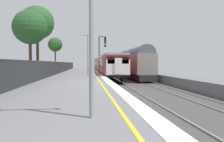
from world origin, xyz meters
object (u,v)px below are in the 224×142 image
Objects in this scene: background_tree_centre at (37,24)px; background_tree_right at (30,28)px; freight_train_adjacent_track at (118,63)px; commuter_train_at_platform at (104,64)px; signal_gantry at (101,50)px; platform_lamp_near at (91,0)px; speed_limit_sign at (99,63)px; platform_lamp_mid at (88,51)px; background_tree_left at (55,45)px.

background_tree_centre is 4.69m from background_tree_right.
commuter_train_at_platform is at bearing -115.87° from freight_train_adjacent_track.
commuter_train_at_platform is 13.50m from signal_gantry.
platform_lamp_near is 24.88m from background_tree_centre.
speed_limit_sign is at bearing -96.76° from commuter_train_at_platform.
platform_lamp_mid is at bearing -1.58° from background_tree_centre.
background_tree_right is at bearing -116.33° from commuter_train_at_platform.
speed_limit_sign is at bearing -103.80° from freight_train_adjacent_track.
platform_lamp_mid is 0.72× the size of background_tree_right.
speed_limit_sign is at bearing -17.33° from platform_lamp_mid.
background_tree_left is at bearing 92.01° from background_tree_right.
background_tree_left reaches higher than platform_lamp_mid.
background_tree_left reaches higher than commuter_train_at_platform.
background_tree_centre reaches higher than speed_limit_sign.
background_tree_right is (-7.78, -3.88, 3.74)m from speed_limit_sign.
speed_limit_sign is (-0.36, -2.30, -1.71)m from signal_gantry.
freight_train_adjacent_track reaches higher than commuter_train_at_platform.
signal_gantry is at bearing 37.23° from background_tree_right.
background_tree_right is (0.91, -25.83, -0.22)m from background_tree_left.
background_tree_left is (-7.19, 45.07, 2.36)m from platform_lamp_near.
speed_limit_sign is at bearing 26.52° from background_tree_right.
background_tree_left reaches higher than freight_train_adjacent_track.
platform_lamp_mid is 22.78m from background_tree_left.
signal_gantry is 21.74m from background_tree_left.
background_tree_centre is (-6.54, 0.18, 3.40)m from platform_lamp_mid.
platform_lamp_mid is (-1.86, -1.84, -0.17)m from signal_gantry.
freight_train_adjacent_track is at bearing 59.08° from background_tree_centre.
background_tree_centre is (0.65, -21.30, 0.99)m from background_tree_left.
background_tree_left is (-7.19, 21.48, 2.41)m from platform_lamp_mid.
commuter_train_at_platform is 22.07m from background_tree_right.
freight_train_adjacent_track reaches higher than speed_limit_sign.
freight_train_adjacent_track is at bearing 76.20° from speed_limit_sign.
background_tree_left is at bearing 114.73° from signal_gantry.
speed_limit_sign is (-5.85, -23.82, -0.06)m from freight_train_adjacent_track.
background_tree_centre is (-6.54, 23.77, 3.35)m from platform_lamp_near.
platform_lamp_near is at bearing -90.00° from platform_lamp_mid.
background_tree_left is 0.82× the size of background_tree_centre.
freight_train_adjacent_track is 7.28× the size of background_tree_right.
commuter_train_at_platform is 7.77× the size of platform_lamp_mid.
signal_gantry is at bearing -65.27° from background_tree_left.
background_tree_centre reaches higher than freight_train_adjacent_track.
freight_train_adjacent_track is 6.00× the size of background_tree_centre.
speed_limit_sign is 0.34× the size of background_tree_right.
platform_lamp_near is 1.02× the size of platform_lamp_mid.
speed_limit_sign is 0.47× the size of platform_lamp_mid.
commuter_train_at_platform is 38.88m from platform_lamp_near.
speed_limit_sign is 9.46m from background_tree_right.
commuter_train_at_platform is at bearing 83.24° from speed_limit_sign.
freight_train_adjacent_track is 15.16m from background_tree_left.
background_tree_centre is at bearing -168.83° from signal_gantry.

